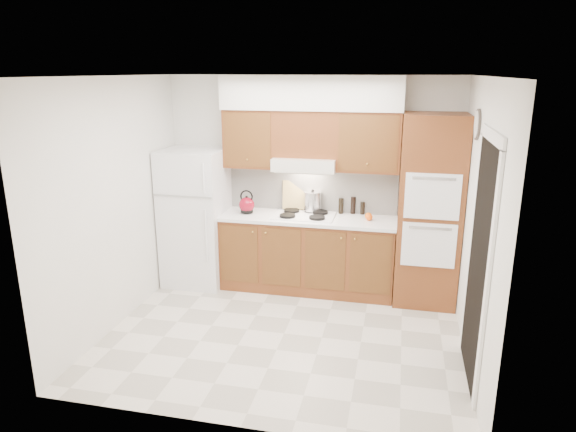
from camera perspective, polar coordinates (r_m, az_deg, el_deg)
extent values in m
plane|color=beige|center=(5.50, -0.44, -12.92)|extent=(3.60, 3.60, 0.00)
plane|color=white|center=(4.82, -0.51, 15.29)|extent=(3.60, 3.60, 0.00)
cube|color=white|center=(6.43, 2.52, 3.76)|extent=(3.60, 0.02, 2.60)
cube|color=white|center=(5.67, -18.49, 1.28)|extent=(0.02, 3.00, 2.60)
cube|color=white|center=(4.94, 20.33, -1.00)|extent=(0.02, 3.00, 2.60)
cube|color=white|center=(6.59, -10.20, -0.13)|extent=(0.75, 0.72, 1.72)
cube|color=brown|center=(6.38, 2.18, -4.29)|extent=(2.11, 0.60, 0.90)
cube|color=white|center=(6.23, 2.21, -0.26)|extent=(2.13, 0.62, 0.04)
cube|color=white|center=(6.43, 2.71, 3.02)|extent=(2.11, 0.03, 0.56)
cube|color=brown|center=(6.08, 15.42, 0.54)|extent=(0.70, 0.65, 2.20)
cube|color=brown|center=(6.34, -4.13, 8.60)|extent=(0.63, 0.33, 0.70)
cube|color=brown|center=(6.10, 9.01, 8.15)|extent=(0.73, 0.33, 0.70)
cube|color=silver|center=(6.17, 1.95, 5.84)|extent=(0.75, 0.45, 0.15)
cube|color=brown|center=(6.18, 2.09, 9.13)|extent=(0.75, 0.33, 0.55)
cube|color=silver|center=(6.11, 2.58, 13.53)|extent=(2.13, 0.36, 0.40)
cube|color=white|center=(6.25, 1.79, 0.05)|extent=(0.74, 0.50, 0.01)
cube|color=black|center=(4.69, 20.42, -5.13)|extent=(0.02, 0.90, 2.10)
cylinder|color=#3F3833|center=(5.32, 20.31, 9.52)|extent=(0.02, 0.30, 0.30)
sphere|color=maroon|center=(6.37, -4.61, 1.24)|extent=(0.25, 0.25, 0.19)
cube|color=tan|center=(6.46, 0.62, 2.37)|extent=(0.28, 0.13, 0.36)
cylinder|color=silver|center=(6.38, 2.74, 1.65)|extent=(0.26, 0.26, 0.23)
cylinder|color=black|center=(6.38, 7.24, 1.19)|extent=(0.08, 0.08, 0.21)
cylinder|color=black|center=(6.37, 5.90, 1.13)|extent=(0.08, 0.08, 0.19)
cylinder|color=black|center=(6.37, 8.28, 0.87)|extent=(0.06, 0.06, 0.15)
sphere|color=#EA480C|center=(6.13, 9.00, -0.12)|extent=(0.10, 0.10, 0.08)
sphere|color=orange|center=(6.16, 8.93, -0.01)|extent=(0.11, 0.11, 0.09)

